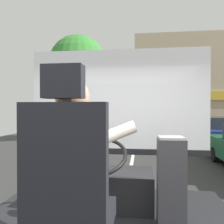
{
  "coord_description": "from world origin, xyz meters",
  "views": [
    {
      "loc": [
        0.33,
        -1.66,
        1.85
      ],
      "look_at": [
        -0.11,
        1.8,
        1.8
      ],
      "focal_mm": 37.43,
      "sensor_mm": 36.0,
      "label": 1
    }
  ],
  "objects_px": {
    "fare_box": "(171,183)",
    "parked_car_silver": "(175,121)",
    "parked_car_blue": "(211,131)",
    "steering_console": "(105,186)",
    "driver_seat": "(69,199)",
    "parked_car_black": "(192,125)",
    "bus_driver": "(75,161)"
  },
  "relations": [
    {
      "from": "driver_seat",
      "to": "parked_car_blue",
      "type": "distance_m",
      "value": 11.1
    },
    {
      "from": "fare_box",
      "to": "parked_car_silver",
      "type": "xyz_separation_m",
      "value": [
        2.98,
        20.92,
        -0.52
      ]
    },
    {
      "from": "fare_box",
      "to": "parked_car_blue",
      "type": "xyz_separation_m",
      "value": [
        3.07,
        9.54,
        -0.41
      ]
    },
    {
      "from": "steering_console",
      "to": "parked_car_silver",
      "type": "xyz_separation_m",
      "value": [
        3.67,
        20.51,
        -0.32
      ]
    },
    {
      "from": "parked_car_silver",
      "to": "bus_driver",
      "type": "bearing_deg",
      "value": -99.61
    },
    {
      "from": "fare_box",
      "to": "bus_driver",
      "type": "bearing_deg",
      "value": -131.7
    },
    {
      "from": "bus_driver",
      "to": "steering_console",
      "type": "height_order",
      "value": "bus_driver"
    },
    {
      "from": "bus_driver",
      "to": "steering_console",
      "type": "bearing_deg",
      "value": 90.0
    },
    {
      "from": "steering_console",
      "to": "fare_box",
      "type": "distance_m",
      "value": 0.83
    },
    {
      "from": "parked_car_silver",
      "to": "driver_seat",
      "type": "bearing_deg",
      "value": -99.56
    },
    {
      "from": "fare_box",
      "to": "parked_car_black",
      "type": "bearing_deg",
      "value": 77.58
    },
    {
      "from": "driver_seat",
      "to": "steering_console",
      "type": "relative_size",
      "value": 1.23
    },
    {
      "from": "bus_driver",
      "to": "parked_car_blue",
      "type": "distance_m",
      "value": 11.0
    },
    {
      "from": "parked_car_black",
      "to": "fare_box",
      "type": "bearing_deg",
      "value": -102.42
    },
    {
      "from": "parked_car_silver",
      "to": "fare_box",
      "type": "bearing_deg",
      "value": -98.11
    },
    {
      "from": "driver_seat",
      "to": "parked_car_silver",
      "type": "relative_size",
      "value": 0.31
    },
    {
      "from": "steering_console",
      "to": "parked_car_silver",
      "type": "relative_size",
      "value": 0.25
    },
    {
      "from": "parked_car_black",
      "to": "parked_car_blue",
      "type": "bearing_deg",
      "value": -91.41
    },
    {
      "from": "parked_car_blue",
      "to": "parked_car_black",
      "type": "distance_m",
      "value": 4.93
    },
    {
      "from": "driver_seat",
      "to": "steering_console",
      "type": "distance_m",
      "value": 1.35
    },
    {
      "from": "driver_seat",
      "to": "fare_box",
      "type": "xyz_separation_m",
      "value": [
        0.69,
        0.89,
        -0.16
      ]
    },
    {
      "from": "driver_seat",
      "to": "bus_driver",
      "type": "distance_m",
      "value": 0.23
    },
    {
      "from": "steering_console",
      "to": "parked_car_blue",
      "type": "height_order",
      "value": "steering_console"
    },
    {
      "from": "bus_driver",
      "to": "parked_car_black",
      "type": "bearing_deg",
      "value": 75.73
    },
    {
      "from": "steering_console",
      "to": "parked_car_silver",
      "type": "height_order",
      "value": "steering_console"
    },
    {
      "from": "fare_box",
      "to": "parked_car_black",
      "type": "xyz_separation_m",
      "value": [
        3.19,
        14.47,
        -0.48
      ]
    },
    {
      "from": "driver_seat",
      "to": "bus_driver",
      "type": "bearing_deg",
      "value": 90.0
    },
    {
      "from": "bus_driver",
      "to": "parked_car_black",
      "type": "relative_size",
      "value": 0.18
    },
    {
      "from": "parked_car_silver",
      "to": "parked_car_black",
      "type": "bearing_deg",
      "value": -88.17
    },
    {
      "from": "driver_seat",
      "to": "fare_box",
      "type": "bearing_deg",
      "value": 52.17
    },
    {
      "from": "bus_driver",
      "to": "parked_car_black",
      "type": "distance_m",
      "value": 15.75
    },
    {
      "from": "driver_seat",
      "to": "parked_car_black",
      "type": "relative_size",
      "value": 0.3
    }
  ]
}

